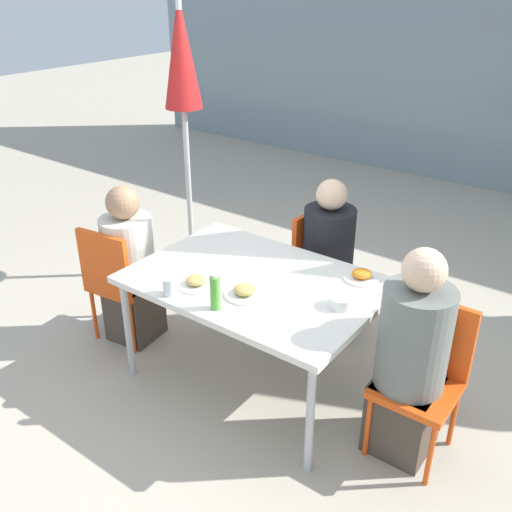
# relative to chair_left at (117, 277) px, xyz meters

# --- Properties ---
(ground_plane) EXTENTS (24.00, 24.00, 0.00)m
(ground_plane) POSITION_rel_chair_left_xyz_m (1.01, 0.20, -0.50)
(ground_plane) COLOR #B2A893
(building_facade) EXTENTS (10.00, 0.20, 3.00)m
(building_facade) POSITION_rel_chair_left_xyz_m (1.01, 4.77, 1.00)
(building_facade) COLOR gray
(building_facade) RESTS_ON ground
(dining_table) EXTENTS (1.44, 1.00, 0.73)m
(dining_table) POSITION_rel_chair_left_xyz_m (1.01, 0.20, 0.18)
(dining_table) COLOR silver
(dining_table) RESTS_ON ground
(chair_left) EXTENTS (0.45, 0.45, 0.85)m
(chair_left) POSITION_rel_chair_left_xyz_m (0.00, 0.00, 0.00)
(chair_left) COLOR #E54C14
(chair_left) RESTS_ON ground
(person_left) EXTENTS (0.34, 0.34, 1.12)m
(person_left) POSITION_rel_chair_left_xyz_m (0.04, 0.09, 0.03)
(person_left) COLOR #473D33
(person_left) RESTS_ON ground
(chair_right) EXTENTS (0.40, 0.40, 0.85)m
(chair_right) POSITION_rel_chair_left_xyz_m (2.03, 0.29, 0.00)
(chair_right) COLOR #E54C14
(chair_right) RESTS_ON ground
(person_right) EXTENTS (0.36, 0.36, 1.20)m
(person_right) POSITION_rel_chair_left_xyz_m (1.99, 0.21, 0.07)
(person_right) COLOR #473D33
(person_right) RESTS_ON ground
(chair_far) EXTENTS (0.43, 0.43, 0.85)m
(chair_far) POSITION_rel_chair_left_xyz_m (0.99, 1.01, 0.00)
(chair_far) COLOR #E54C14
(chair_far) RESTS_ON ground
(person_far) EXTENTS (0.35, 0.35, 1.14)m
(person_far) POSITION_rel_chair_left_xyz_m (1.07, 0.96, 0.04)
(person_far) COLOR black
(person_far) RESTS_ON ground
(closed_umbrella) EXTENTS (0.36, 0.36, 2.22)m
(closed_umbrella) POSITION_rel_chair_left_xyz_m (-0.28, 1.04, 1.12)
(closed_umbrella) COLOR #333333
(closed_umbrella) RESTS_ON ground
(plate_0) EXTENTS (0.23, 0.23, 0.06)m
(plate_0) POSITION_rel_chair_left_xyz_m (1.08, 0.01, 0.25)
(plate_0) COLOR white
(plate_0) RESTS_ON dining_table
(plate_1) EXTENTS (0.21, 0.21, 0.06)m
(plate_1) POSITION_rel_chair_left_xyz_m (0.79, -0.07, 0.25)
(plate_1) COLOR white
(plate_1) RESTS_ON dining_table
(plate_2) EXTENTS (0.21, 0.21, 0.06)m
(plate_2) POSITION_rel_chair_left_xyz_m (1.51, 0.57, 0.25)
(plate_2) COLOR white
(plate_2) RESTS_ON dining_table
(bottle) EXTENTS (0.06, 0.06, 0.21)m
(bottle) POSITION_rel_chair_left_xyz_m (1.03, -0.18, 0.33)
(bottle) COLOR #51A338
(bottle) RESTS_ON dining_table
(drinking_cup) EXTENTS (0.08, 0.08, 0.10)m
(drinking_cup) POSITION_rel_chair_left_xyz_m (0.73, -0.22, 0.28)
(drinking_cup) COLOR silver
(drinking_cup) RESTS_ON dining_table
(salad_bowl) EXTENTS (0.14, 0.14, 0.06)m
(salad_bowl) POSITION_rel_chair_left_xyz_m (1.56, 0.23, 0.26)
(salad_bowl) COLOR white
(salad_bowl) RESTS_ON dining_table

